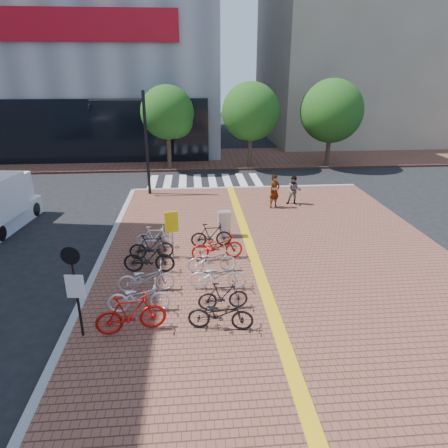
{
  "coord_description": "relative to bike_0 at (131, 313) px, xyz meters",
  "views": [
    {
      "loc": [
        -0.32,
        -12.07,
        7.09
      ],
      "look_at": [
        0.87,
        2.74,
        1.3
      ],
      "focal_mm": 32.0,
      "sensor_mm": 36.0,
      "label": 1
    }
  ],
  "objects": [
    {
      "name": "bike_2",
      "position": [
        0.2,
        2.18,
        -0.09
      ],
      "size": [
        1.91,
        0.77,
        0.99
      ],
      "primitive_type": "imported",
      "rotation": [
        0.0,
        0.0,
        1.64
      ],
      "color": "silver",
      "rests_on": "sidewalk"
    },
    {
      "name": "pedestrian_a",
      "position": [
        6.12,
        10.38,
        0.31
      ],
      "size": [
        0.78,
        0.7,
        1.79
      ],
      "primitive_type": "imported",
      "rotation": [
        0.0,
        0.0,
        0.52
      ],
      "color": "gray",
      "rests_on": "sidewalk"
    },
    {
      "name": "bike_5",
      "position": [
        0.19,
        5.71,
        -0.12
      ],
      "size": [
        1.58,
        0.5,
        0.94
      ],
      "primitive_type": "imported",
      "rotation": [
        0.0,
        0.0,
        1.53
      ],
      "color": "white",
      "rests_on": "sidewalk"
    },
    {
      "name": "far_sidewalk",
      "position": [
        2.15,
        23.45,
        -0.66
      ],
      "size": [
        70.0,
        8.0,
        0.15
      ],
      "primitive_type": "cube",
      "color": "brown",
      "rests_on": "ground"
    },
    {
      "name": "pedestrian_b",
      "position": [
        7.28,
        10.8,
        0.21
      ],
      "size": [
        0.91,
        0.79,
        1.59
      ],
      "primitive_type": "imported",
      "rotation": [
        0.0,
        0.0,
        -0.28
      ],
      "color": "#525668",
      "rests_on": "sidewalk"
    },
    {
      "name": "building_beige",
      "position": [
        20.15,
        34.45,
        8.26
      ],
      "size": [
        20.0,
        18.0,
        18.0
      ],
      "primitive_type": "cube",
      "color": "gray",
      "rests_on": "ground"
    },
    {
      "name": "bike_0",
      "position": [
        0.0,
        0.0,
        0.0
      ],
      "size": [
        2.02,
        0.9,
        1.17
      ],
      "primitive_type": "imported",
      "rotation": [
        0.0,
        0.0,
        1.76
      ],
      "color": "red",
      "rests_on": "sidewalk"
    },
    {
      "name": "ground",
      "position": [
        2.15,
        2.45,
        -0.74
      ],
      "size": [
        120.0,
        120.0,
        0.0
      ],
      "primitive_type": "plane",
      "color": "black",
      "rests_on": "ground"
    },
    {
      "name": "bike_3",
      "position": [
        0.16,
        3.55,
        -0.03
      ],
      "size": [
        1.9,
        0.67,
        1.12
      ],
      "primitive_type": "imported",
      "rotation": [
        0.0,
        0.0,
        1.49
      ],
      "color": "black",
      "rests_on": "sidewalk"
    },
    {
      "name": "street_trees",
      "position": [
        7.19,
        19.91,
        3.36
      ],
      "size": [
        16.2,
        4.6,
        6.35
      ],
      "color": "#38281E",
      "rests_on": "far_sidewalk"
    },
    {
      "name": "bike_7",
      "position": [
        2.65,
        0.93,
        -0.12
      ],
      "size": [
        1.58,
        0.54,
        0.93
      ],
      "primitive_type": "imported",
      "rotation": [
        0.0,
        0.0,
        1.64
      ],
      "color": "black",
      "rests_on": "sidewalk"
    },
    {
      "name": "bike_8",
      "position": [
        2.58,
        2.15,
        -0.08
      ],
      "size": [
        1.96,
        0.79,
        1.01
      ],
      "primitive_type": "imported",
      "rotation": [
        0.0,
        0.0,
        1.51
      ],
      "color": "silver",
      "rests_on": "sidewalk"
    },
    {
      "name": "bike_9",
      "position": [
        2.44,
        3.38,
        -0.12
      ],
      "size": [
        1.82,
        0.72,
        0.94
      ],
      "primitive_type": "imported",
      "rotation": [
        0.0,
        0.0,
        1.63
      ],
      "color": "#BCBDC2",
      "rests_on": "sidewalk"
    },
    {
      "name": "utility_box",
      "position": [
        3.15,
        6.66,
        -0.0
      ],
      "size": [
        0.57,
        0.44,
        1.17
      ],
      "primitive_type": "cube",
      "rotation": [
        0.0,
        0.0,
        0.09
      ],
      "color": "#BCBBC1",
      "rests_on": "sidewalk"
    },
    {
      "name": "bike_1",
      "position": [
        0.1,
        1.01,
        -0.09
      ],
      "size": [
        1.91,
        0.7,
        1.0
      ],
      "primitive_type": "imported",
      "rotation": [
        0.0,
        0.0,
        1.59
      ],
      "color": "white",
      "rests_on": "sidewalk"
    },
    {
      "name": "bike_6",
      "position": [
        2.5,
        -0.08,
        -0.1
      ],
      "size": [
        1.95,
        0.93,
        0.98
      ],
      "primitive_type": "imported",
      "rotation": [
        0.0,
        0.0,
        1.42
      ],
      "color": "black",
      "rests_on": "sidewalk"
    },
    {
      "name": "notice_sign",
      "position": [
        -1.35,
        -0.1,
        1.14
      ],
      "size": [
        0.51,
        0.14,
        2.74
      ],
      "color": "black",
      "rests_on": "sidewalk"
    },
    {
      "name": "sidewalk",
      "position": [
        5.15,
        -2.55,
        -0.66
      ],
      "size": [
        14.0,
        34.0,
        0.15
      ],
      "primitive_type": "cube",
      "color": "brown",
      "rests_on": "ground"
    },
    {
      "name": "bike_11",
      "position": [
        2.52,
        5.61,
        -0.08
      ],
      "size": [
        1.72,
        0.55,
        1.02
      ],
      "primitive_type": "imported",
      "rotation": [
        0.0,
        0.0,
        1.61
      ],
      "color": "black",
      "rests_on": "sidewalk"
    },
    {
      "name": "bike_4",
      "position": [
        0.15,
        4.66,
        -0.07
      ],
      "size": [
        1.74,
        0.6,
        1.03
      ],
      "primitive_type": "imported",
      "rotation": [
        0.0,
        0.0,
        1.64
      ],
      "color": "black",
      "rests_on": "sidewalk"
    },
    {
      "name": "crosswalk",
      "position": [
        2.65,
        16.45,
        -0.73
      ],
      "size": [
        7.5,
        4.0,
        0.01
      ],
      "color": "silver",
      "rests_on": "ground"
    },
    {
      "name": "kerb_west",
      "position": [
        -1.85,
        -2.55,
        -0.66
      ],
      "size": [
        0.25,
        34.0,
        0.15
      ],
      "primitive_type": "cube",
      "color": "gray",
      "rests_on": "ground"
    },
    {
      "name": "tactile_strip",
      "position": [
        4.15,
        -2.55,
        -0.58
      ],
      "size": [
        0.4,
        34.0,
        0.01
      ],
      "primitive_type": "cube",
      "color": "gold",
      "rests_on": "sidewalk"
    },
    {
      "name": "traffic_light_pole",
      "position": [
        -2.1,
        13.52,
        3.46
      ],
      "size": [
        3.15,
        1.21,
        5.86
      ],
      "color": "black",
      "rests_on": "sidewalk"
    },
    {
      "name": "yellow_sign",
      "position": [
        0.98,
        4.7,
        0.73
      ],
      "size": [
        0.51,
        0.18,
        1.9
      ],
      "color": "#B7B7BC",
      "rests_on": "sidewalk"
    },
    {
      "name": "bike_10",
      "position": [
        2.69,
        4.42,
        -0.06
      ],
      "size": [
        2.09,
        0.96,
        1.06
      ],
      "primitive_type": "imported",
      "rotation": [
        0.0,
        0.0,
        1.7
      ],
      "color": "red",
      "rests_on": "sidewalk"
    },
    {
      "name": "kerb_north",
      "position": [
        5.15,
        14.45,
        -0.66
      ],
      "size": [
        14.0,
        0.25,
        0.15
      ],
      "primitive_type": "cube",
      "color": "gray",
      "rests_on": "ground"
    }
  ]
}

